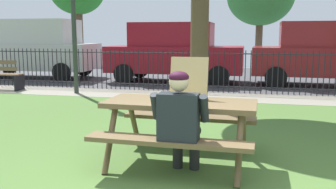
{
  "coord_description": "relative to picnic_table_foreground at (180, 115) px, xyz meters",
  "views": [
    {
      "loc": [
        0.39,
        -2.96,
        1.56
      ],
      "look_at": [
        -0.68,
        1.9,
        0.75
      ],
      "focal_mm": 39.46,
      "sensor_mm": 36.0,
      "label": 1
    }
  ],
  "objects": [
    {
      "name": "picnic_table_foreground",
      "position": [
        0.0,
        0.0,
        0.0
      ],
      "size": [
        1.85,
        1.54,
        0.79
      ],
      "color": "brown",
      "rests_on": "ground"
    },
    {
      "name": "cobblestone_walkway",
      "position": [
        0.41,
        4.97,
        -0.6
      ],
      "size": [
        28.0,
        1.4,
        0.01
      ],
      "primitive_type": "cube",
      "color": "gray"
    },
    {
      "name": "street_asphalt",
      "position": [
        0.41,
        9.54,
        -0.6
      ],
      "size": [
        28.0,
        7.74,
        0.01
      ],
      "primitive_type": "cube",
      "color": "#424247"
    },
    {
      "name": "parked_car_far_left",
      "position": [
        -6.86,
        7.67,
        0.5
      ],
      "size": [
        4.67,
        2.1,
        2.08
      ],
      "color": "beige",
      "rests_on": "ground"
    },
    {
      "name": "ground",
      "position": [
        0.41,
        0.17,
        -0.61
      ],
      "size": [
        28.0,
        11.0,
        0.02
      ],
      "primitive_type": "cube",
      "color": "#4B6E32"
    },
    {
      "name": "parked_car_center",
      "position": [
        3.06,
        7.67,
        0.41
      ],
      "size": [
        4.46,
        2.03,
        1.94
      ],
      "color": "maroon",
      "rests_on": "ground"
    },
    {
      "name": "adult_at_table",
      "position": [
        0.1,
        -0.5,
        0.06
      ],
      "size": [
        0.62,
        0.6,
        1.19
      ],
      "color": "black",
      "rests_on": "ground"
    },
    {
      "name": "parked_car_left",
      "position": [
        -1.63,
        7.67,
        0.41
      ],
      "size": [
        4.41,
        1.93,
        1.94
      ],
      "color": "maroon",
      "rests_on": "ground"
    },
    {
      "name": "pizza_box_open",
      "position": [
        0.07,
        0.05,
        0.27
      ],
      "size": [
        0.47,
        0.55,
        0.51
      ],
      "color": "tan",
      "rests_on": "picnic_table_foreground"
    },
    {
      "name": "iron_fence_streetside",
      "position": [
        0.41,
        5.67,
        -0.01
      ],
      "size": [
        21.45,
        0.03,
        1.15
      ],
      "color": "black",
      "rests_on": "ground"
    }
  ]
}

